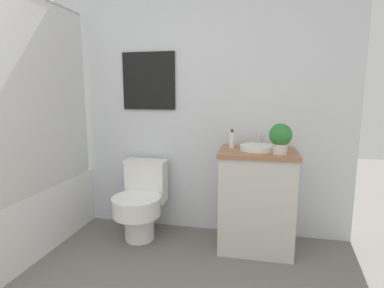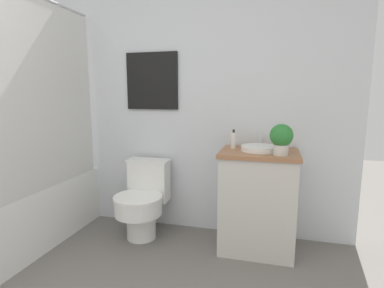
{
  "view_description": "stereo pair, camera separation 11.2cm",
  "coord_description": "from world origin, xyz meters",
  "px_view_note": "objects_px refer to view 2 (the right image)",
  "views": [
    {
      "loc": [
        0.97,
        -0.37,
        1.25
      ],
      "look_at": [
        0.5,
        1.82,
        0.88
      ],
      "focal_mm": 28.0,
      "sensor_mm": 36.0,
      "label": 1
    },
    {
      "loc": [
        1.07,
        -0.35,
        1.25
      ],
      "look_at": [
        0.5,
        1.82,
        0.88
      ],
      "focal_mm": 28.0,
      "sensor_mm": 36.0,
      "label": 2
    }
  ],
  "objects_px": {
    "toilet": "(143,200)",
    "soap_bottle": "(233,140)",
    "sink": "(260,148)",
    "potted_plant": "(281,138)"
  },
  "relations": [
    {
      "from": "toilet",
      "to": "soap_bottle",
      "type": "relative_size",
      "value": 4.28
    },
    {
      "from": "sink",
      "to": "soap_bottle",
      "type": "bearing_deg",
      "value": 164.64
    },
    {
      "from": "toilet",
      "to": "sink",
      "type": "relative_size",
      "value": 2.05
    },
    {
      "from": "toilet",
      "to": "sink",
      "type": "height_order",
      "value": "sink"
    },
    {
      "from": "toilet",
      "to": "potted_plant",
      "type": "relative_size",
      "value": 2.92
    },
    {
      "from": "toilet",
      "to": "soap_bottle",
      "type": "height_order",
      "value": "soap_bottle"
    },
    {
      "from": "toilet",
      "to": "sink",
      "type": "bearing_deg",
      "value": 2.73
    },
    {
      "from": "soap_bottle",
      "to": "sink",
      "type": "bearing_deg",
      "value": -15.36
    },
    {
      "from": "sink",
      "to": "potted_plant",
      "type": "xyz_separation_m",
      "value": [
        0.16,
        -0.13,
        0.11
      ]
    },
    {
      "from": "toilet",
      "to": "soap_bottle",
      "type": "bearing_deg",
      "value": 7.8
    }
  ]
}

